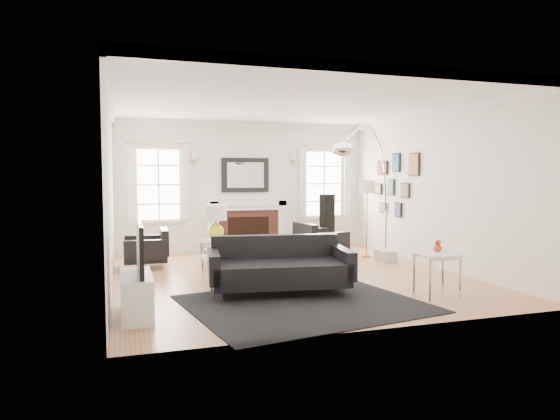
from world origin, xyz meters
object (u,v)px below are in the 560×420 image
object	(u,v)px
fireplace	(247,226)
armchair_left	(149,250)
armchair_right	(318,243)
arc_floor_lamp	(367,190)
gourd_lamp	(215,220)
coffee_table	(234,259)
sofa	(279,268)

from	to	relation	value
fireplace	armchair_left	bearing A→B (deg)	-148.32
armchair_right	arc_floor_lamp	distance (m)	1.67
fireplace	gourd_lamp	bearing A→B (deg)	-116.95
coffee_table	arc_floor_lamp	xyz separation A→B (m)	(2.43, 0.39, 1.02)
fireplace	armchair_right	distance (m)	1.84
armchair_left	coffee_table	size ratio (longest dim) A/B	0.94
sofa	armchair_left	size ratio (longest dim) A/B	2.41
coffee_table	fireplace	bearing A→B (deg)	72.48
sofa	arc_floor_lamp	size ratio (longest dim) A/B	0.80
sofa	gourd_lamp	size ratio (longest dim) A/B	3.44
sofa	coffee_table	distance (m)	0.87
armchair_left	gourd_lamp	distance (m)	1.45
fireplace	arc_floor_lamp	xyz separation A→B (m)	(1.45, -2.73, 0.85)
armchair_right	fireplace	bearing A→B (deg)	124.67
sofa	gourd_lamp	bearing A→B (deg)	108.62
armchair_right	gourd_lamp	bearing A→B (deg)	-163.44
armchair_left	fireplace	bearing A→B (deg)	31.68
armchair_left	armchair_right	distance (m)	3.19
fireplace	gourd_lamp	distance (m)	2.42
armchair_left	gourd_lamp	size ratio (longest dim) A/B	1.43
armchair_right	arc_floor_lamp	bearing A→B (deg)	-71.60
armchair_right	arc_floor_lamp	size ratio (longest dim) A/B	0.39
coffee_table	armchair_right	bearing A→B (deg)	38.64
armchair_left	gourd_lamp	bearing A→B (deg)	-37.49
sofa	armchair_left	bearing A→B (deg)	122.91
armchair_right	coffee_table	size ratio (longest dim) A/B	1.09
fireplace	coffee_table	distance (m)	3.28
armchair_right	arc_floor_lamp	xyz separation A→B (m)	(0.41, -1.22, 1.06)
armchair_left	armchair_right	xyz separation A→B (m)	(3.18, -0.18, 0.02)
sofa	arc_floor_lamp	xyz separation A→B (m)	(1.95, 1.12, 1.05)
fireplace	armchair_left	world-z (taller)	fireplace
gourd_lamp	armchair_left	bearing A→B (deg)	142.51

